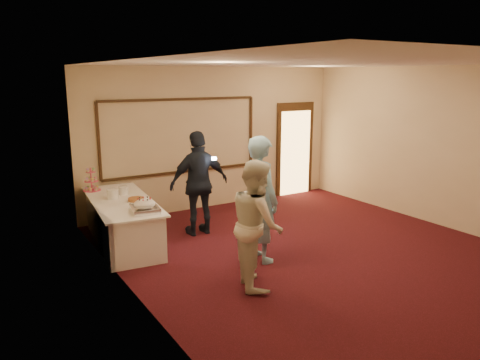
# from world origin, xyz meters

# --- Properties ---
(floor) EXTENTS (7.00, 7.00, 0.00)m
(floor) POSITION_xyz_m (0.00, 0.00, 0.00)
(floor) COLOR black
(floor) RESTS_ON ground
(room_walls) EXTENTS (6.04, 7.04, 3.02)m
(room_walls) POSITION_xyz_m (0.00, 0.00, 2.03)
(room_walls) COLOR beige
(room_walls) RESTS_ON floor
(wall_molding) EXTENTS (3.45, 0.04, 1.55)m
(wall_molding) POSITION_xyz_m (-0.80, 3.47, 1.60)
(wall_molding) COLOR black
(wall_molding) RESTS_ON room_walls
(doorway) EXTENTS (1.05, 0.07, 2.20)m
(doorway) POSITION_xyz_m (2.15, 3.45, 1.08)
(doorway) COLOR black
(doorway) RESTS_ON floor
(buffet_table) EXTENTS (1.22, 2.57, 0.77)m
(buffet_table) POSITION_xyz_m (-2.52, 2.20, 0.39)
(buffet_table) COLOR white
(buffet_table) RESTS_ON floor
(pavlova_tray) EXTENTS (0.48, 0.61, 0.20)m
(pavlova_tray) POSITION_xyz_m (-2.42, 1.34, 0.86)
(pavlova_tray) COLOR silver
(pavlova_tray) RESTS_ON buffet_table
(cupcake_stand) EXTENTS (0.32, 0.32, 0.47)m
(cupcake_stand) POSITION_xyz_m (-2.77, 3.12, 0.94)
(cupcake_stand) COLOR #ED4F79
(cupcake_stand) RESTS_ON buffet_table
(plate_stack_a) EXTENTS (0.20, 0.20, 0.17)m
(plate_stack_a) POSITION_xyz_m (-2.61, 2.35, 0.86)
(plate_stack_a) COLOR white
(plate_stack_a) RESTS_ON buffet_table
(plate_stack_b) EXTENTS (0.18, 0.18, 0.15)m
(plate_stack_b) POSITION_xyz_m (-2.37, 2.53, 0.84)
(plate_stack_b) COLOR white
(plate_stack_b) RESTS_ON buffet_table
(tart) EXTENTS (0.31, 0.31, 0.06)m
(tart) POSITION_xyz_m (-2.34, 1.97, 0.80)
(tart) COLOR white
(tart) RESTS_ON buffet_table
(man) EXTENTS (0.48, 0.72, 1.95)m
(man) POSITION_xyz_m (-0.91, 0.38, 0.98)
(man) COLOR #87C1E0
(man) RESTS_ON floor
(woman) EXTENTS (0.91, 1.02, 1.74)m
(woman) POSITION_xyz_m (-1.46, -0.34, 0.87)
(woman) COLOR white
(woman) RESTS_ON floor
(guest) EXTENTS (1.12, 0.51, 1.88)m
(guest) POSITION_xyz_m (-1.16, 1.97, 0.94)
(guest) COLOR black
(guest) RESTS_ON floor
(camera_flash) EXTENTS (0.08, 0.05, 0.05)m
(camera_flash) POSITION_xyz_m (-1.00, 1.71, 1.41)
(camera_flash) COLOR white
(camera_flash) RESTS_ON guest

